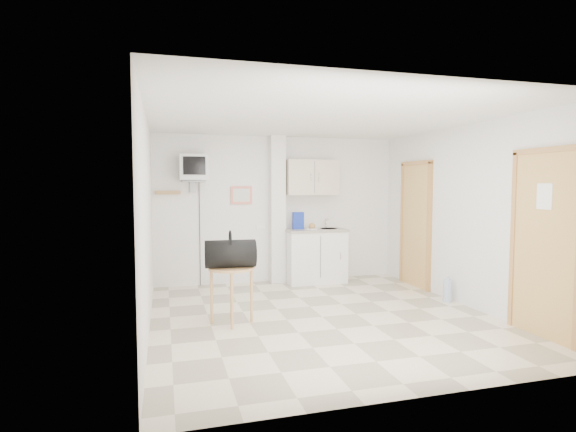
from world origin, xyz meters
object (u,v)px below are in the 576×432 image
object	(u,v)px
crt_television	(193,168)
round_table	(232,275)
water_bottle	(448,291)
duffel_bag	(230,253)

from	to	relation	value
crt_television	round_table	size ratio (longest dim) A/B	3.12
water_bottle	crt_television	bearing A→B (deg)	152.22
round_table	water_bottle	bearing A→B (deg)	2.78
duffel_bag	crt_television	bearing A→B (deg)	101.77
duffel_bag	water_bottle	world-z (taller)	duffel_bag
round_table	duffel_bag	distance (m)	0.28
crt_television	water_bottle	size ratio (longest dim) A/B	5.98
round_table	duffel_bag	bearing A→B (deg)	-113.56
round_table	crt_television	bearing A→B (deg)	98.90
round_table	duffel_bag	world-z (taller)	duffel_bag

